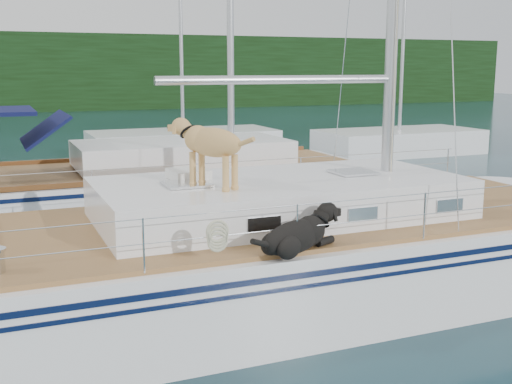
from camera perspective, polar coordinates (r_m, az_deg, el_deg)
name	(u,v)px	position (r m, az deg, el deg)	size (l,w,h in m)	color
ground	(229,306)	(9.39, -2.38, -10.07)	(120.00, 120.00, 0.00)	black
tree_line	(26,72)	(53.31, -19.73, 9.98)	(90.00, 3.00, 6.00)	black
shore_bank	(28,103)	(54.58, -19.64, 7.47)	(92.00, 1.00, 1.20)	#595147
main_sailboat	(235,260)	(9.19, -1.88, -6.07)	(12.00, 4.09, 14.01)	white
neighbor_sailboat	(137,191)	(14.77, -10.54, 0.09)	(11.00, 3.50, 13.30)	white
bg_boat_center	(183,143)	(25.39, -6.48, 4.33)	(7.20, 3.00, 11.65)	white
bg_boat_east	(399,142)	(26.17, 12.57, 4.35)	(6.40, 3.00, 11.65)	white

